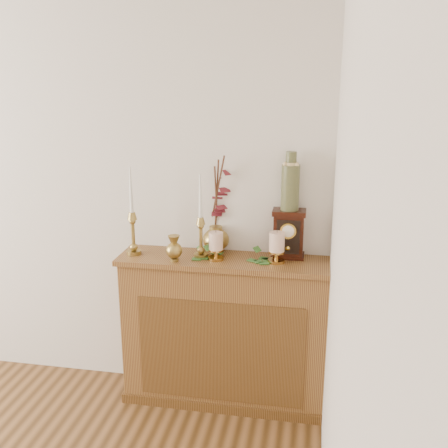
% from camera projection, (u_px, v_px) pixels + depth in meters
% --- Properties ---
extents(console_shelf, '(1.24, 0.34, 0.93)m').
position_uv_depth(console_shelf, '(225.00, 335.00, 3.16)').
color(console_shelf, olive).
rests_on(console_shelf, ground).
extents(candlestick_left, '(0.09, 0.09, 0.52)m').
position_uv_depth(candlestick_left, '(133.00, 226.00, 3.04)').
color(candlestick_left, '#A38841').
rests_on(candlestick_left, console_shelf).
extents(candlestick_center, '(0.08, 0.08, 0.49)m').
position_uv_depth(candlestick_center, '(201.00, 231.00, 3.00)').
color(candlestick_center, '#A38841').
rests_on(candlestick_center, console_shelf).
extents(bud_vase, '(0.09, 0.09, 0.15)m').
position_uv_depth(bud_vase, '(174.00, 249.00, 2.95)').
color(bud_vase, '#A38841').
rests_on(bud_vase, console_shelf).
extents(ginger_jar, '(0.24, 0.25, 0.59)m').
position_uv_depth(ginger_jar, '(220.00, 207.00, 3.10)').
color(ginger_jar, '#A38841').
rests_on(ginger_jar, console_shelf).
extents(pillar_candle_left, '(0.09, 0.09, 0.17)m').
position_uv_depth(pillar_candle_left, '(216.00, 245.00, 2.97)').
color(pillar_candle_left, '#B6883F').
rests_on(pillar_candle_left, console_shelf).
extents(pillar_candle_right, '(0.10, 0.10, 0.19)m').
position_uv_depth(pillar_candle_right, '(277.00, 246.00, 2.93)').
color(pillar_candle_right, '#B6883F').
rests_on(pillar_candle_right, console_shelf).
extents(ivy_garland, '(0.42, 0.16, 0.09)m').
position_uv_depth(ivy_garland, '(240.00, 257.00, 3.00)').
color(ivy_garland, '#346727').
rests_on(ivy_garland, console_shelf).
extents(mantel_clock, '(0.19, 0.14, 0.28)m').
position_uv_depth(mantel_clock, '(289.00, 234.00, 3.01)').
color(mantel_clock, black).
rests_on(mantel_clock, console_shelf).
extents(ceramic_vase, '(0.10, 0.10, 0.33)m').
position_uv_depth(ceramic_vase, '(290.00, 184.00, 2.93)').
color(ceramic_vase, '#1B3729').
rests_on(ceramic_vase, mantel_clock).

